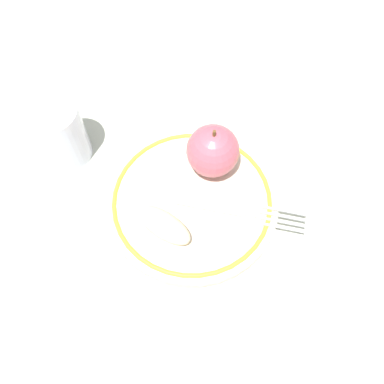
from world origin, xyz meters
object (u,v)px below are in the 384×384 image
(plate, at_px, (192,202))
(drinking_glass, at_px, (60,133))
(napkin_folded, at_px, (235,334))
(apple_red_whole, at_px, (213,151))
(fork, at_px, (234,210))
(apple_slice_front, at_px, (164,225))

(plate, relative_size, drinking_glass, 2.40)
(napkin_folded, bearing_deg, apple_red_whole, 0.69)
(plate, xyz_separation_m, drinking_glass, (0.10, 0.17, 0.04))
(apple_red_whole, xyz_separation_m, fork, (-0.07, -0.02, -0.03))
(napkin_folded, bearing_deg, fork, -6.95)
(plate, bearing_deg, napkin_folded, -168.65)
(plate, relative_size, apple_slice_front, 2.93)
(apple_slice_front, relative_size, drinking_glass, 0.82)
(fork, bearing_deg, drinking_glass, 168.70)
(apple_red_whole, bearing_deg, napkin_folded, -179.31)
(fork, distance_m, drinking_glass, 0.26)
(apple_red_whole, xyz_separation_m, drinking_glass, (0.05, 0.20, -0.01))
(drinking_glass, bearing_deg, napkin_folded, -143.20)
(fork, height_order, drinking_glass, drinking_glass)
(apple_slice_front, bearing_deg, apple_red_whole, -87.82)
(apple_slice_front, bearing_deg, napkin_folded, 159.81)
(plate, relative_size, apple_red_whole, 2.91)
(plate, distance_m, fork, 0.06)
(apple_slice_front, distance_m, drinking_glass, 0.19)
(apple_red_whole, bearing_deg, drinking_glass, 76.02)
(plate, xyz_separation_m, apple_red_whole, (0.05, -0.03, 0.04))
(plate, distance_m, apple_slice_front, 0.06)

